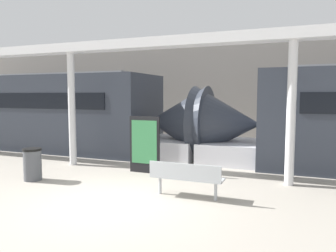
{
  "coord_description": "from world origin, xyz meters",
  "views": [
    {
      "loc": [
        3.77,
        -5.95,
        2.31
      ],
      "look_at": [
        0.22,
        2.98,
        1.4
      ],
      "focal_mm": 35.0,
      "sensor_mm": 36.0,
      "label": 1
    }
  ],
  "objects_px": {
    "train_right": "(32,113)",
    "trash_bin": "(33,164)",
    "bench_near": "(186,176)",
    "support_column_near": "(72,110)",
    "support_column_far": "(291,114)",
    "poster_board": "(145,144)"
  },
  "relations": [
    {
      "from": "trash_bin",
      "to": "support_column_near",
      "type": "bearing_deg",
      "value": 97.22
    },
    {
      "from": "poster_board",
      "to": "support_column_near",
      "type": "bearing_deg",
      "value": 176.63
    },
    {
      "from": "train_right",
      "to": "bench_near",
      "type": "xyz_separation_m",
      "value": [
        8.78,
        -4.53,
        -1.02
      ]
    },
    {
      "from": "bench_near",
      "to": "support_column_near",
      "type": "height_order",
      "value": "support_column_near"
    },
    {
      "from": "support_column_near",
      "to": "bench_near",
      "type": "bearing_deg",
      "value": -23.32
    },
    {
      "from": "poster_board",
      "to": "trash_bin",
      "type": "bearing_deg",
      "value": -142.33
    },
    {
      "from": "train_right",
      "to": "trash_bin",
      "type": "bearing_deg",
      "value": -46.19
    },
    {
      "from": "trash_bin",
      "to": "bench_near",
      "type": "bearing_deg",
      "value": 0.83
    },
    {
      "from": "trash_bin",
      "to": "poster_board",
      "type": "distance_m",
      "value": 3.13
    },
    {
      "from": "train_right",
      "to": "trash_bin",
      "type": "height_order",
      "value": "train_right"
    },
    {
      "from": "train_right",
      "to": "support_column_near",
      "type": "bearing_deg",
      "value": -31.46
    },
    {
      "from": "poster_board",
      "to": "support_column_far",
      "type": "bearing_deg",
      "value": 2.27
    },
    {
      "from": "poster_board",
      "to": "support_column_far",
      "type": "relative_size",
      "value": 0.46
    },
    {
      "from": "train_right",
      "to": "poster_board",
      "type": "height_order",
      "value": "train_right"
    },
    {
      "from": "poster_board",
      "to": "support_column_near",
      "type": "distance_m",
      "value": 2.9
    },
    {
      "from": "trash_bin",
      "to": "support_column_far",
      "type": "xyz_separation_m",
      "value": [
        6.49,
        2.06,
        1.39
      ]
    },
    {
      "from": "train_right",
      "to": "support_column_far",
      "type": "bearing_deg",
      "value": -13.11
    },
    {
      "from": "bench_near",
      "to": "support_column_far",
      "type": "bearing_deg",
      "value": 43.78
    },
    {
      "from": "support_column_near",
      "to": "support_column_far",
      "type": "bearing_deg",
      "value": 0.0
    },
    {
      "from": "train_right",
      "to": "support_column_far",
      "type": "height_order",
      "value": "support_column_far"
    },
    {
      "from": "support_column_near",
      "to": "trash_bin",
      "type": "bearing_deg",
      "value": -82.78
    },
    {
      "from": "trash_bin",
      "to": "support_column_far",
      "type": "bearing_deg",
      "value": 17.59
    }
  ]
}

